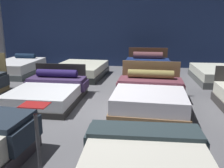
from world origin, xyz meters
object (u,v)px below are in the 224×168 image
object	(u,v)px
bed_5	(49,92)
bed_9	(80,70)
bed_11	(221,75)
bed_10	(147,70)
price_sign	(40,160)
bed_6	(149,96)
bed_8	(17,68)

from	to	relation	value
bed_5	bed_9	distance (m)	2.72
bed_9	bed_11	bearing A→B (deg)	2.56
bed_10	bed_5	bearing A→B (deg)	-129.37
bed_5	bed_9	size ratio (longest dim) A/B	0.91
bed_10	price_sign	size ratio (longest dim) A/B	2.02
bed_6	bed_10	xyz separation A→B (m)	(-0.07, 2.83, 0.03)
bed_8	price_sign	size ratio (longest dim) A/B	1.97
bed_9	price_sign	distance (m)	5.87
bed_6	bed_11	xyz separation A→B (m)	(2.30, 2.72, -0.04)
bed_9	bed_10	size ratio (longest dim) A/B	1.03
bed_9	price_sign	world-z (taller)	price_sign
bed_8	bed_9	world-z (taller)	bed_8
bed_8	bed_11	distance (m)	7.07
bed_5	bed_11	world-z (taller)	bed_5
bed_5	bed_10	world-z (taller)	bed_10
bed_5	bed_6	xyz separation A→B (m)	(2.40, -0.03, 0.03)
bed_9	bed_11	distance (m)	4.70
bed_6	bed_8	bearing A→B (deg)	151.64
bed_6	bed_9	world-z (taller)	bed_6
bed_10	bed_11	xyz separation A→B (m)	(2.36, -0.11, -0.07)
bed_9	bed_10	distance (m)	2.34
price_sign	bed_10	bearing A→B (deg)	78.95
bed_6	bed_11	distance (m)	3.56
bed_11	bed_8	bearing A→B (deg)	177.34
price_sign	bed_5	bearing A→B (deg)	111.62
bed_8	bed_11	size ratio (longest dim) A/B	0.96
bed_6	bed_9	xyz separation A→B (m)	(-2.40, 2.75, -0.03)
bed_8	bed_10	bearing A→B (deg)	0.66
bed_8	price_sign	bearing A→B (deg)	-58.67
bed_10	bed_11	bearing A→B (deg)	-2.14
bed_5	price_sign	bearing A→B (deg)	-69.21
bed_8	bed_9	size ratio (longest dim) A/B	0.94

